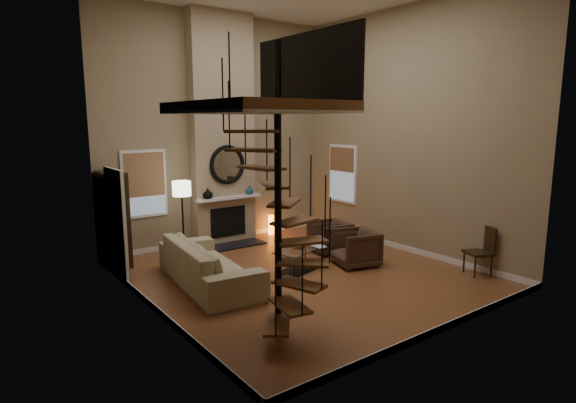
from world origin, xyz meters
TOP-DOWN VIEW (x-y plane):
  - ground at (0.00, 0.00)m, footprint 6.00×6.50m
  - back_wall at (0.00, 3.25)m, footprint 6.00×0.02m
  - front_wall at (0.00, -3.25)m, footprint 6.00×0.02m
  - left_wall at (-3.00, 0.00)m, footprint 0.02×6.50m
  - right_wall at (3.00, 0.00)m, footprint 0.02×6.50m
  - baseboard_back at (0.00, 3.24)m, footprint 6.00×0.02m
  - baseboard_front at (0.00, -3.24)m, footprint 6.00×0.02m
  - baseboard_left at (-2.99, 0.00)m, footprint 0.02×6.50m
  - baseboard_right at (2.99, 0.00)m, footprint 0.02×6.50m
  - chimney_breast at (0.00, 3.06)m, footprint 1.60×0.38m
  - hearth at (0.00, 2.57)m, footprint 1.50×0.60m
  - firebox at (0.00, 2.86)m, footprint 0.95×0.02m
  - mantel at (0.00, 2.78)m, footprint 1.70×0.18m
  - mirror_frame at (0.00, 2.84)m, footprint 0.94×0.10m
  - mirror_disc at (0.00, 2.85)m, footprint 0.80×0.01m
  - vase_left at (-0.55, 2.82)m, footprint 0.24×0.24m
  - vase_right at (0.60, 2.82)m, footprint 0.20×0.20m
  - window_back at (-1.90, 3.22)m, footprint 1.02×0.06m
  - window_right at (2.97, 2.00)m, footprint 0.06×1.02m
  - entry_door at (-2.95, 1.80)m, footprint 0.10×1.05m
  - loft at (-2.04, -1.80)m, footprint 1.70×2.20m
  - spiral_stair at (-1.78, -1.79)m, footprint 1.47×1.47m
  - hutch at (-2.75, 2.78)m, footprint 0.43×0.91m
  - sofa at (-1.72, 0.57)m, footprint 1.38×2.90m
  - armchair_near at (1.56, 0.79)m, footprint 0.95×0.94m
  - armchair_far at (1.37, -0.24)m, footprint 1.07×1.05m
  - coffee_table at (0.15, 0.19)m, footprint 1.26×0.89m
  - bowl at (0.15, 0.24)m, footprint 0.40×0.40m
  - book at (0.50, 0.04)m, footprint 0.22×0.29m
  - floor_lamp at (-1.39, 2.38)m, footprint 0.40×0.40m
  - accent_lamp at (1.38, 3.03)m, footprint 0.15×0.15m
  - side_chair at (2.87, -2.14)m, footprint 0.59×0.59m

SIDE VIEW (x-z plane):
  - ground at x=0.00m, z-range -0.01..0.00m
  - hearth at x=0.00m, z-range 0.00..0.04m
  - baseboard_back at x=0.00m, z-range 0.00..0.12m
  - baseboard_front at x=0.00m, z-range 0.00..0.12m
  - baseboard_left at x=-2.99m, z-range 0.00..0.12m
  - baseboard_right at x=2.99m, z-range 0.00..0.12m
  - accent_lamp at x=1.38m, z-range -0.01..0.51m
  - coffee_table at x=0.15m, z-range 0.06..0.50m
  - armchair_near at x=1.56m, z-range -0.02..0.73m
  - armchair_far at x=1.37m, z-range -0.04..0.75m
  - sofa at x=-1.72m, z-range -0.01..0.80m
  - book at x=0.50m, z-range 0.45..0.48m
  - bowl at x=0.15m, z-range 0.45..0.55m
  - side_chair at x=2.87m, z-range 0.04..1.01m
  - firebox at x=0.00m, z-range 0.19..0.91m
  - hutch at x=-2.75m, z-range -0.07..1.97m
  - entry_door at x=-2.95m, z-range -0.03..2.13m
  - mantel at x=0.00m, z-range 1.12..1.18m
  - vase_right at x=0.60m, z-range 1.18..1.39m
  - vase_left at x=-0.55m, z-range 1.18..1.43m
  - floor_lamp at x=-1.39m, z-range 0.56..2.27m
  - window_back at x=-1.90m, z-range 0.86..2.38m
  - window_right at x=2.97m, z-range 0.87..2.39m
  - spiral_stair at x=-1.78m, z-range -0.25..3.81m
  - mirror_frame at x=0.00m, z-range 1.48..2.42m
  - mirror_disc at x=0.00m, z-range 1.55..2.35m
  - back_wall at x=0.00m, z-range 0.00..5.50m
  - front_wall at x=0.00m, z-range 0.00..5.50m
  - left_wall at x=-3.00m, z-range 0.00..5.50m
  - right_wall at x=3.00m, z-range 0.00..5.50m
  - chimney_breast at x=0.00m, z-range 0.00..5.50m
  - loft at x=-2.04m, z-range 2.69..3.78m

